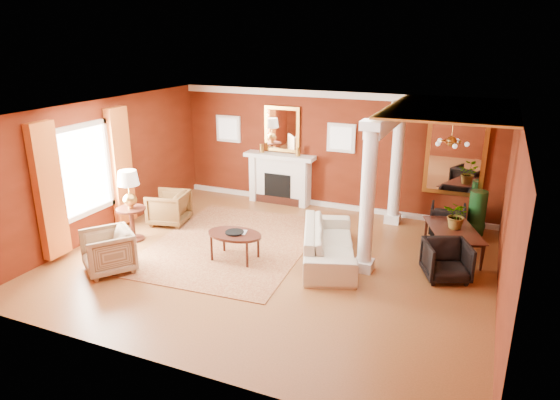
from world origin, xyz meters
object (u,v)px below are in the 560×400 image
at_px(sofa, 329,237).
at_px(dining_table, 454,235).
at_px(armchair_leopard, 169,206).
at_px(side_table, 129,194).
at_px(coffee_table, 235,235).
at_px(armchair_stripe, 108,249).

height_order(sofa, dining_table, sofa).
bearing_deg(armchair_leopard, dining_table, 85.48).
xyz_separation_m(armchair_leopard, side_table, (-0.15, -1.10, 0.61)).
bearing_deg(armchair_leopard, side_table, -19.55).
xyz_separation_m(sofa, coffee_table, (-1.68, -0.70, 0.03)).
xyz_separation_m(armchair_leopard, armchair_stripe, (0.42, -2.48, 0.01)).
height_order(armchair_leopard, armchair_stripe, armchair_stripe).
xyz_separation_m(armchair_stripe, side_table, (-0.57, 1.38, 0.60)).
relative_size(sofa, dining_table, 1.57).
bearing_deg(armchair_stripe, armchair_leopard, 136.02).
height_order(sofa, armchair_leopard, sofa).
distance_m(armchair_stripe, dining_table, 6.64).
bearing_deg(coffee_table, sofa, 22.61).
height_order(armchair_stripe, dining_table, armchair_stripe).
relative_size(armchair_stripe, side_table, 0.57).
xyz_separation_m(armchair_leopard, dining_table, (6.20, 0.79, 0.00)).
bearing_deg(armchair_leopard, sofa, 72.22).
bearing_deg(armchair_stripe, coffee_table, 72.02).
height_order(side_table, dining_table, side_table).
xyz_separation_m(sofa, armchair_leopard, (-4.00, 0.42, -0.05)).
bearing_deg(sofa, side_table, 80.12).
distance_m(armchair_leopard, dining_table, 6.25).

